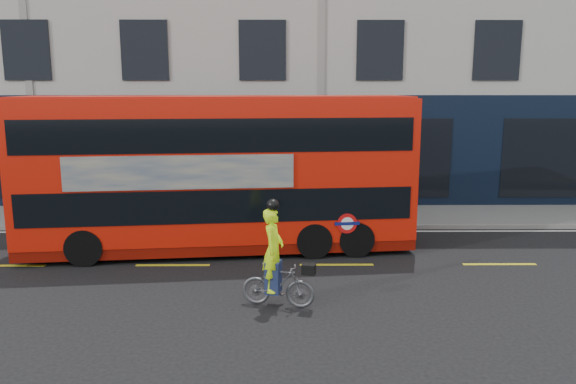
{
  "coord_description": "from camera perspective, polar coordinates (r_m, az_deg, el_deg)",
  "views": [
    {
      "loc": [
        -1.3,
        -11.63,
        4.29
      ],
      "look_at": [
        -1.18,
        1.92,
        1.74
      ],
      "focal_mm": 35.0,
      "sensor_mm": 36.0,
      "label": 1
    }
  ],
  "objects": [
    {
      "name": "ground",
      "position": [
        12.47,
        5.61,
        -9.51
      ],
      "size": [
        120.0,
        120.0,
        0.0
      ],
      "primitive_type": "plane",
      "color": "black",
      "rests_on": "ground"
    },
    {
      "name": "pavement",
      "position": [
        18.66,
        3.52,
        -2.45
      ],
      "size": [
        60.0,
        3.0,
        0.12
      ],
      "primitive_type": "cube",
      "color": "slate",
      "rests_on": "ground"
    },
    {
      "name": "kerb",
      "position": [
        17.21,
        3.86,
        -3.57
      ],
      "size": [
        60.0,
        0.12,
        0.13
      ],
      "primitive_type": "cube",
      "color": "slate",
      "rests_on": "ground"
    },
    {
      "name": "building_terrace",
      "position": [
        24.82,
        2.64,
        18.07
      ],
      "size": [
        50.0,
        10.07,
        15.0
      ],
      "color": "#AEABA4",
      "rests_on": "ground"
    },
    {
      "name": "road_edge_line",
      "position": [
        16.94,
        3.94,
        -4.02
      ],
      "size": [
        58.0,
        0.1,
        0.01
      ],
      "primitive_type": "cube",
      "color": "silver",
      "rests_on": "ground"
    },
    {
      "name": "lane_dashes",
      "position": [
        13.88,
        4.95,
        -7.37
      ],
      "size": [
        58.0,
        0.12,
        0.01
      ],
      "primitive_type": null,
      "color": "gold",
      "rests_on": "ground"
    },
    {
      "name": "bus",
      "position": [
        14.76,
        -6.88,
        1.97
      ],
      "size": [
        10.24,
        3.29,
        4.06
      ],
      "rotation": [
        0.0,
        0.0,
        0.1
      ],
      "color": "red",
      "rests_on": "ground"
    },
    {
      "name": "cyclist",
      "position": [
        11.12,
        -1.22,
        -7.91
      ],
      "size": [
        1.53,
        0.75,
        2.17
      ],
      "rotation": [
        0.0,
        0.0,
        -0.24
      ],
      "color": "#4F5155",
      "rests_on": "ground"
    }
  ]
}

